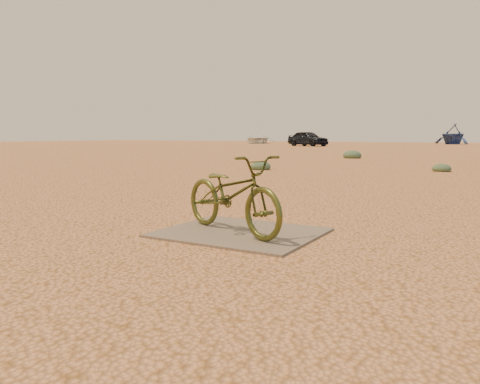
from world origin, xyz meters
The scene contains 9 objects.
ground centered at (0.00, 0.00, 0.00)m, with size 120.00×120.00×0.00m, color #E8955F.
plywood_board centered at (0.56, -0.10, 0.01)m, with size 1.50×1.25×0.02m, color #715D4A.
bicycle centered at (0.52, -0.17, 0.40)m, with size 0.50×1.44×0.76m, color #444819.
car centered at (-12.40, 33.79, 0.65)m, with size 1.53×3.81×1.30m, color black.
boat_near_left centered at (-21.67, 42.01, 0.50)m, with size 3.44×4.82×1.00m, color beige.
boat_far_left centered at (-2.51, 48.70, 1.06)m, with size 3.48×4.03×2.12m, color navy.
kale_a centered at (-3.21, 7.55, 0.00)m, with size 0.56×0.56×0.31m, color #4B6141.
kale_b centered at (1.25, 9.37, 0.00)m, with size 0.48×0.48×0.27m, color #4B6141.
kale_c centered at (-2.89, 15.11, 0.00)m, with size 0.76×0.76×0.42m, color #4B6141.
Camera 1 is at (2.83, -4.00, 0.97)m, focal length 35.00 mm.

